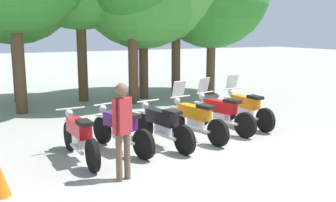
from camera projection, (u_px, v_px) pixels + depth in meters
ground_plane at (178, 141)px, 9.26m from camera, size 80.00×80.00×0.00m
motorcycle_0 at (79, 136)px, 7.87m from camera, size 0.62×2.19×0.99m
motorcycle_1 at (121, 128)px, 8.46m from camera, size 0.79×2.14×0.99m
motorcycle_2 at (162, 125)px, 8.81m from camera, size 0.65×2.18×0.99m
motorcycle_3 at (194, 118)px, 9.39m from camera, size 0.65×2.17×1.37m
motorcycle_4 at (220, 112)px, 10.08m from camera, size 0.76×2.15×1.37m
motorcycle_5 at (245, 107)px, 10.70m from camera, size 0.62×2.19×1.37m
person_0 at (122, 124)px, 6.69m from camera, size 0.41×0.27×1.74m
traffic_cone at (0, 180)px, 6.15m from camera, size 0.32×0.32×0.55m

